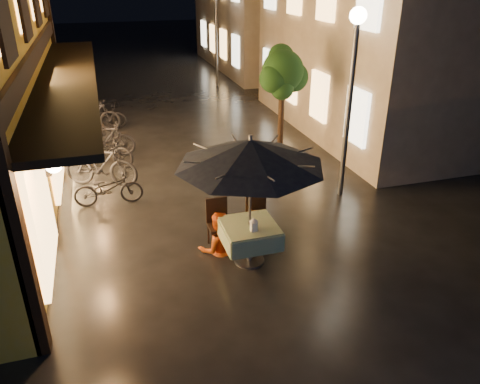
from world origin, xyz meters
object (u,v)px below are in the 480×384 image
object	(u,v)px
cafe_table	(250,234)
person_yellow	(257,213)
streetlamp_near	(353,72)
bicycle_0	(108,188)
table_lantern	(254,224)
person_orange	(217,214)
patio_umbrella	(250,153)

from	to	relation	value
cafe_table	person_yellow	size ratio (longest dim) A/B	0.73
streetlamp_near	bicycle_0	size ratio (longest dim) A/B	2.74
streetlamp_near	bicycle_0	distance (m)	6.00
streetlamp_near	table_lantern	xyz separation A→B (m)	(-2.98, -2.33, -2.00)
table_lantern	bicycle_0	xyz separation A→B (m)	(-2.37, 3.38, -0.51)
person_orange	bicycle_0	xyz separation A→B (m)	(-1.90, 2.61, -0.38)
cafe_table	person_orange	xyz separation A→B (m)	(-0.46, 0.54, 0.19)
table_lantern	bicycle_0	bearing A→B (deg)	125.02
streetlamp_near	person_orange	world-z (taller)	streetlamp_near
cafe_table	patio_umbrella	xyz separation A→B (m)	(0.00, 0.00, 1.56)
table_lantern	bicycle_0	distance (m)	4.15
cafe_table	table_lantern	bearing A→B (deg)	-90.00
person_yellow	patio_umbrella	bearing A→B (deg)	69.93
table_lantern	person_yellow	xyz separation A→B (m)	(0.32, 0.80, -0.24)
patio_umbrella	table_lantern	xyz separation A→B (m)	(0.00, -0.23, -1.23)
streetlamp_near	bicycle_0	bearing A→B (deg)	168.90
table_lantern	person_yellow	distance (m)	0.90
cafe_table	bicycle_0	xyz separation A→B (m)	(-2.37, 3.15, -0.18)
cafe_table	table_lantern	world-z (taller)	table_lantern
table_lantern	person_orange	xyz separation A→B (m)	(-0.46, 0.76, -0.14)
person_yellow	bicycle_0	world-z (taller)	person_yellow
cafe_table	patio_umbrella	bearing A→B (deg)	75.96
cafe_table	streetlamp_near	bearing A→B (deg)	35.16
table_lantern	person_orange	size ratio (longest dim) A/B	0.16
bicycle_0	cafe_table	bearing A→B (deg)	-140.22
person_orange	streetlamp_near	bearing A→B (deg)	-155.41
patio_umbrella	cafe_table	bearing A→B (deg)	-104.04
cafe_table	patio_umbrella	distance (m)	1.56
streetlamp_near	bicycle_0	world-z (taller)	streetlamp_near
cafe_table	bicycle_0	distance (m)	3.94
streetlamp_near	patio_umbrella	bearing A→B (deg)	-144.84
streetlamp_near	patio_umbrella	distance (m)	3.73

